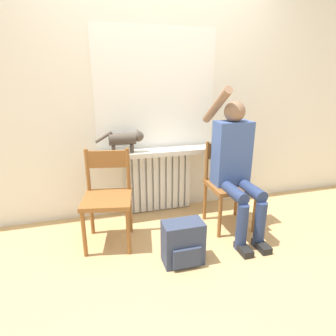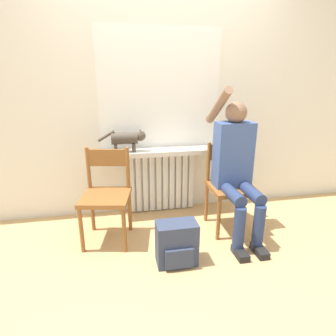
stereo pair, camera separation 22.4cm
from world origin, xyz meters
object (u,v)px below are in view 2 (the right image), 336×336
Objects in this scene: chair_left at (106,194)px; person at (236,164)px; chair_right at (230,185)px; cat at (128,138)px; backpack at (177,244)px.

chair_left is 0.61× the size of person.
chair_left and chair_right have the same top height.
cat is at bearing 159.17° from chair_right.
chair_left is at bearing 175.06° from person.
backpack is (-0.64, -0.49, -0.28)m from chair_right.
person is 2.92× the size of cat.
chair_right is 1.12m from cat.
chair_right is at bearing -21.60° from cat.
chair_right is 1.79× the size of cat.
backpack is at bearing -141.95° from chair_right.
chair_right is 2.35× the size of backpack.
backpack is at bearing -70.00° from cat.
chair_right is at bearing 90.16° from person.
backpack is at bearing -149.05° from person.
chair_left is 0.79m from backpack.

